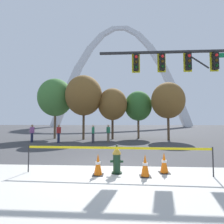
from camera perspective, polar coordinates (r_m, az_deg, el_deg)
ground_plane at (r=7.07m, az=-4.27°, el=-18.05°), size 240.00×240.00×0.00m
sidewalk_near_curb at (r=3.73m, az=-12.94°, el=-31.76°), size 40.00×8.00×0.01m
fire_hydrant at (r=6.30m, az=1.58°, el=-15.50°), size 0.46×0.48×0.99m
caution_tape_barrier at (r=6.14m, az=1.48°, el=-13.67°), size 6.38×0.23×0.98m
traffic_cone_by_hydrant at (r=6.14m, az=-4.62°, el=-16.85°), size 0.36×0.36×0.73m
traffic_cone_mid_sidewalk at (r=6.62m, az=16.78°, el=-15.73°), size 0.36×0.36×0.73m
traffic_cone_curb_edge at (r=6.06m, az=10.85°, el=-16.97°), size 0.36×0.36×0.73m
traffic_signal_gantry at (r=10.49m, az=26.14°, el=11.36°), size 7.82×0.44×6.00m
monument_arch at (r=74.48m, az=2.58°, el=10.18°), size 58.58×3.05×43.76m
tree_far_left at (r=20.58m, az=-18.10°, el=4.55°), size 3.84×3.84×6.72m
tree_left_mid at (r=18.79m, az=-9.25°, el=5.37°), size 3.89×3.89×6.81m
tree_center_left at (r=18.81m, az=0.17°, el=2.56°), size 3.15×3.15×5.51m
tree_center_right at (r=19.98m, az=8.62°, el=1.99°), size 3.07×3.07×5.38m
tree_right_mid at (r=18.80m, az=17.91°, el=3.64°), size 3.39×3.39×5.93m
pedestrian_walking_left at (r=15.80m, az=-1.23°, el=-6.99°), size 0.36×0.39×1.59m
pedestrian_standing_center at (r=16.15m, az=-17.15°, el=-6.76°), size 0.39×0.31×1.59m
pedestrian_walking_right at (r=15.16m, az=-6.24°, el=-7.12°), size 0.29×0.38×1.59m
pedestrian_near_trees at (r=17.25m, az=-24.82°, el=-6.37°), size 0.36×0.24×1.59m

